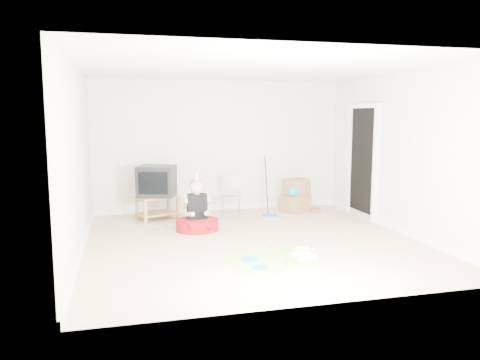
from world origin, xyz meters
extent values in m
plane|color=beige|center=(0.00, 0.00, 0.00)|extent=(5.00, 5.00, 0.00)
cube|color=black|center=(2.48, 1.20, 1.02)|extent=(0.02, 0.90, 2.05)
cube|color=#A07548|center=(-1.31, 1.88, 0.43)|extent=(0.82, 0.67, 0.03)
cube|color=#A07548|center=(-1.31, 1.88, 0.12)|extent=(0.82, 0.67, 0.03)
cube|color=#A07548|center=(-1.54, 1.59, 0.22)|extent=(0.06, 0.06, 0.44)
cube|color=#A07548|center=(-0.94, 1.82, 0.22)|extent=(0.06, 0.06, 0.44)
cube|color=#A07548|center=(-1.68, 1.94, 0.22)|extent=(0.06, 0.06, 0.44)
cube|color=#A07548|center=(-1.08, 2.17, 0.22)|extent=(0.06, 0.06, 0.44)
cube|color=black|center=(-1.31, 1.88, 0.72)|extent=(0.79, 0.71, 0.56)
cube|color=#9C9CA2|center=(0.06, 1.77, 0.38)|extent=(0.44, 0.43, 0.03)
cylinder|color=#9C9CA2|center=(-0.09, 1.82, 0.40)|extent=(0.02, 0.02, 0.80)
cylinder|color=#9C9CA2|center=(0.21, 1.73, 0.40)|extent=(0.02, 0.02, 0.80)
cube|color=#936847|center=(1.42, 1.94, 0.17)|extent=(0.61, 0.53, 0.34)
cube|color=#936847|center=(1.46, 1.99, 0.49)|extent=(0.55, 0.49, 0.32)
ellipsoid|color=#0E989C|center=(1.32, 1.79, 0.43)|extent=(0.22, 0.16, 0.18)
cube|color=blue|center=(0.80, 1.65, 0.01)|extent=(0.29, 0.12, 0.03)
cylinder|color=black|center=(0.80, 1.65, 0.58)|extent=(0.06, 0.38, 1.10)
cube|color=#28794E|center=(1.83, 1.86, 0.01)|extent=(0.26, 0.29, 0.03)
cube|color=#BE4628|center=(1.83, 1.86, 0.04)|extent=(0.23, 0.27, 0.03)
cylinder|color=maroon|center=(-0.72, 0.86, 0.10)|extent=(0.72, 0.72, 0.19)
cube|color=black|center=(-0.72, 0.86, 0.41)|extent=(0.32, 0.19, 0.43)
sphere|color=#DEAE94|center=(-0.72, 0.86, 0.74)|extent=(0.23, 0.23, 0.23)
cone|color=silver|center=(-0.72, 0.86, 0.94)|extent=(0.12, 0.12, 0.17)
cube|color=#E7308E|center=(0.02, -0.95, 0.00)|extent=(1.48, 1.23, 0.01)
cube|color=white|center=(0.40, -1.07, 0.05)|extent=(0.34, 0.29, 0.08)
cube|color=#3DAB5B|center=(0.40, -1.07, 0.01)|extent=(0.34, 0.29, 0.01)
cylinder|color=beige|center=(0.31, -1.14, 0.12)|extent=(0.01, 0.01, 0.07)
cylinder|color=beige|center=(0.35, -1.13, 0.12)|extent=(0.01, 0.01, 0.07)
cylinder|color=beige|center=(0.39, -1.12, 0.12)|extent=(0.01, 0.01, 0.07)
cylinder|color=beige|center=(0.43, -1.12, 0.12)|extent=(0.01, 0.01, 0.07)
cylinder|color=beige|center=(0.47, -1.11, 0.12)|extent=(0.01, 0.01, 0.07)
cylinder|color=beige|center=(0.52, -1.10, 0.12)|extent=(0.01, 0.01, 0.07)
cylinder|color=beige|center=(0.29, -1.04, 0.12)|extent=(0.01, 0.01, 0.07)
cylinder|color=beige|center=(0.33, -1.03, 0.12)|extent=(0.01, 0.01, 0.07)
cylinder|color=beige|center=(0.37, -1.03, 0.12)|extent=(0.01, 0.01, 0.07)
cylinder|color=beige|center=(0.42, -1.02, 0.12)|extent=(0.01, 0.01, 0.07)
cylinder|color=beige|center=(0.46, -1.02, 0.12)|extent=(0.01, 0.01, 0.07)
cylinder|color=beige|center=(0.50, -1.01, 0.12)|extent=(0.01, 0.01, 0.07)
cylinder|color=blue|center=(-0.29, -0.89, 0.01)|extent=(0.30, 0.30, 0.01)
cylinder|color=blue|center=(-0.25, -1.26, 0.01)|extent=(0.26, 0.26, 0.01)
cylinder|color=orange|center=(0.16, -0.52, 0.04)|extent=(0.08, 0.08, 0.07)
cylinder|color=orange|center=(0.14, -1.22, 0.05)|extent=(0.08, 0.08, 0.08)
cone|color=blue|center=(0.59, -0.85, 0.08)|extent=(0.13, 0.13, 0.14)
camera|label=1|loc=(-1.87, -6.72, 1.92)|focal=35.00mm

